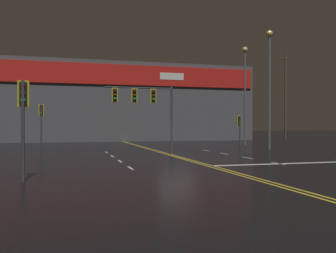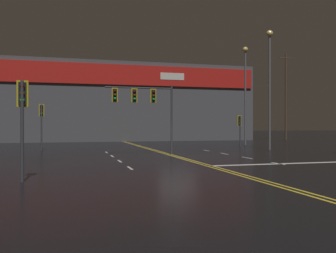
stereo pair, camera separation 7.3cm
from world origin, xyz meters
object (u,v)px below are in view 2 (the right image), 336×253
(traffic_signal_corner_northwest, at_px, (42,116))
(traffic_signal_median, at_px, (143,100))
(traffic_signal_corner_northeast, at_px, (240,124))
(streetlight_near_left, at_px, (245,83))
(streetlight_near_right, at_px, (270,74))
(traffic_signal_corner_southwest, at_px, (22,107))

(traffic_signal_corner_northwest, bearing_deg, traffic_signal_median, -42.57)
(traffic_signal_corner_northeast, height_order, streetlight_near_left, streetlight_near_left)
(streetlight_near_left, xyz_separation_m, streetlight_near_right, (-1.42, -7.27, -0.07))
(traffic_signal_median, relative_size, traffic_signal_corner_northeast, 1.64)
(streetlight_near_right, bearing_deg, traffic_signal_median, -166.21)
(traffic_signal_corner_southwest, xyz_separation_m, streetlight_near_left, (19.91, 21.07, 3.76))
(traffic_signal_corner_southwest, bearing_deg, streetlight_near_left, 46.62)
(traffic_signal_median, distance_m, traffic_signal_corner_southwest, 12.91)
(traffic_signal_corner_northeast, bearing_deg, traffic_signal_corner_southwest, -134.76)
(traffic_signal_median, bearing_deg, traffic_signal_corner_southwest, -121.89)
(streetlight_near_left, height_order, streetlight_near_right, streetlight_near_left)
(traffic_signal_median, distance_m, streetlight_near_left, 16.79)
(traffic_signal_corner_northwest, relative_size, streetlight_near_left, 0.37)
(traffic_signal_median, height_order, traffic_signal_corner_northwest, traffic_signal_median)
(traffic_signal_corner_northeast, xyz_separation_m, streetlight_near_right, (0.85, -4.00, 4.26))
(traffic_signal_corner_southwest, relative_size, traffic_signal_corner_northeast, 1.25)
(traffic_signal_median, bearing_deg, streetlight_near_right, 13.79)
(traffic_signal_corner_northeast, relative_size, streetlight_near_right, 0.30)
(traffic_signal_corner_southwest, bearing_deg, streetlight_near_right, 36.73)
(traffic_signal_corner_northwest, height_order, traffic_signal_corner_northeast, traffic_signal_corner_northwest)
(traffic_signal_corner_southwest, bearing_deg, traffic_signal_corner_northeast, 45.24)
(traffic_signal_corner_southwest, relative_size, streetlight_near_left, 0.36)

